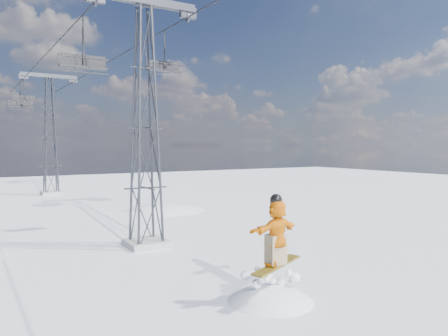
% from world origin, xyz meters
% --- Properties ---
extents(ground, '(120.00, 120.00, 0.00)m').
position_xyz_m(ground, '(0.00, 0.00, 0.00)').
color(ground, white).
rests_on(ground, ground).
extents(lift_tower_near, '(5.20, 1.80, 11.43)m').
position_xyz_m(lift_tower_near, '(0.80, 8.00, 5.47)').
color(lift_tower_near, '#999999').
rests_on(lift_tower_near, ground).
extents(lift_tower_far, '(5.20, 1.80, 11.43)m').
position_xyz_m(lift_tower_far, '(0.80, 33.00, 5.47)').
color(lift_tower_far, '#999999').
rests_on(lift_tower_far, ground).
extents(haul_cables, '(4.46, 51.00, 0.06)m').
position_xyz_m(haul_cables, '(0.80, 19.50, 10.85)').
color(haul_cables, black).
rests_on(haul_cables, ground).
extents(lift_chair_near, '(2.23, 0.64, 2.76)m').
position_xyz_m(lift_chair_near, '(-1.40, 10.31, 8.64)').
color(lift_chair_near, black).
rests_on(lift_chair_near, ground).
extents(lift_chair_mid, '(1.95, 0.56, 2.42)m').
position_xyz_m(lift_chair_mid, '(3.00, 10.86, 8.91)').
color(lift_chair_mid, black).
rests_on(lift_chair_mid, ground).
extents(lift_chair_far, '(2.20, 0.63, 2.72)m').
position_xyz_m(lift_chair_far, '(-1.40, 35.73, 8.67)').
color(lift_chair_far, black).
rests_on(lift_chair_far, ground).
extents(lift_chair_extra, '(1.89, 0.54, 2.34)m').
position_xyz_m(lift_chair_extra, '(-1.40, 32.94, 8.98)').
color(lift_chair_extra, black).
rests_on(lift_chair_extra, ground).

